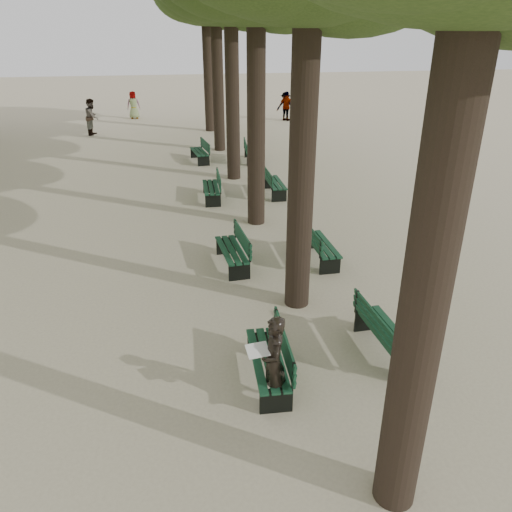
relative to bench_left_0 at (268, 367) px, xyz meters
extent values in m
plane|color=#BCAF8E|center=(-0.37, -0.53, -0.27)|extent=(120.00, 120.00, 0.00)
cylinder|color=#33261C|center=(1.13, -2.53, 3.48)|extent=(0.52, 0.52, 7.50)
cylinder|color=#33261C|center=(1.13, 2.47, 3.48)|extent=(0.52, 0.52, 7.50)
cylinder|color=#33261C|center=(1.13, 7.47, 3.48)|extent=(0.52, 0.52, 7.50)
cylinder|color=#33261C|center=(1.13, 12.47, 3.48)|extent=(0.52, 0.52, 7.50)
cylinder|color=#33261C|center=(1.13, 17.47, 3.48)|extent=(0.52, 0.52, 7.50)
cylinder|color=#33261C|center=(1.13, 22.47, 3.48)|extent=(0.52, 0.52, 7.50)
cube|color=black|center=(-0.02, 0.00, -0.05)|extent=(0.60, 1.82, 0.45)
cube|color=#0D311E|center=(-0.02, 0.00, 0.18)|extent=(0.62, 1.82, 0.04)
cube|color=#0D311E|center=(0.26, -0.01, 0.45)|extent=(0.12, 1.80, 0.40)
cube|color=black|center=(-0.02, 4.53, -0.05)|extent=(0.66, 1.84, 0.45)
cube|color=#0D311E|center=(-0.02, 4.53, 0.18)|extent=(0.68, 1.84, 0.04)
cube|color=#0D311E|center=(0.26, 4.55, 0.45)|extent=(0.18, 1.80, 0.40)
cube|color=black|center=(-0.02, 9.89, -0.05)|extent=(0.59, 1.82, 0.45)
cube|color=#0D311E|center=(-0.02, 9.89, 0.18)|extent=(0.61, 1.82, 0.04)
cube|color=#0D311E|center=(0.26, 9.88, 0.45)|extent=(0.11, 1.80, 0.40)
cube|color=black|center=(-0.02, 15.32, -0.05)|extent=(0.76, 1.85, 0.45)
cube|color=#0D311E|center=(-0.02, 15.32, 0.18)|extent=(0.78, 1.86, 0.04)
cube|color=#0D311E|center=(0.26, 15.36, 0.45)|extent=(0.28, 1.79, 0.40)
cube|color=black|center=(2.28, 0.40, -0.05)|extent=(0.59, 1.82, 0.45)
cube|color=#0D311E|center=(2.28, 0.40, 0.18)|extent=(0.61, 1.82, 0.04)
cube|color=#0D311E|center=(2.00, 0.38, 0.45)|extent=(0.11, 1.80, 0.40)
cube|color=black|center=(2.28, 4.47, -0.05)|extent=(0.55, 1.81, 0.45)
cube|color=#0D311E|center=(2.28, 4.47, 0.18)|extent=(0.57, 1.81, 0.04)
cube|color=#0D311E|center=(2.00, 4.46, 0.45)|extent=(0.07, 1.80, 0.40)
cube|color=black|center=(2.28, 10.05, -0.05)|extent=(0.53, 1.80, 0.45)
cube|color=#0D311E|center=(2.28, 10.05, 0.18)|extent=(0.55, 1.80, 0.04)
cube|color=#0D311E|center=(2.00, 10.05, 0.45)|extent=(0.05, 1.80, 0.40)
cube|color=black|center=(2.28, 14.95, -0.05)|extent=(0.69, 1.84, 0.45)
cube|color=#0D311E|center=(2.28, 14.95, 0.18)|extent=(0.71, 1.84, 0.04)
cube|color=#0D311E|center=(2.00, 14.97, 0.45)|extent=(0.21, 1.80, 0.40)
imported|color=black|center=(-0.03, -0.56, 0.52)|extent=(0.33, 0.64, 1.58)
cube|color=white|center=(-0.28, -0.56, 0.78)|extent=(0.37, 0.29, 0.12)
imported|color=#262628|center=(6.21, 25.18, 0.58)|extent=(1.16, 0.69, 1.71)
imported|color=#262628|center=(-3.33, 27.43, 0.58)|extent=(0.84, 0.36, 1.71)
imported|color=#262628|center=(-5.31, 22.43, 0.69)|extent=(0.55, 0.99, 1.92)
imported|color=#262628|center=(6.22, 24.92, 0.62)|extent=(0.98, 1.00, 1.78)
camera|label=1|loc=(-1.41, -6.70, 5.24)|focal=35.00mm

